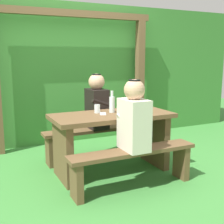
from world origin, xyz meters
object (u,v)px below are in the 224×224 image
bench_near (133,160)px  cell_phone (103,114)px  bottle_left (112,104)px  bottle_right (133,102)px  drinking_glass (97,109)px  person_white_shirt (133,118)px  bench_far (95,137)px  person_black_coat (97,103)px  picnic_table (112,132)px

bench_near → cell_phone: 0.68m
bottle_left → bottle_right: size_ratio=1.11×
cell_phone → bottle_right: bearing=34.4°
drinking_glass → bottle_left: size_ratio=0.38×
bottle_right → person_white_shirt: bearing=-119.2°
bench_near → bottle_right: 0.87m
bench_far → person_black_coat: person_black_coat is taller
bench_far → person_black_coat: size_ratio=1.95×
person_black_coat → bottle_right: person_black_coat is taller
bench_near → drinking_glass: drinking_glass is taller
person_white_shirt → drinking_glass: (-0.13, 0.63, 0.00)m
bottle_right → cell_phone: bearing=-168.0°
bench_far → cell_phone: (-0.11, -0.49, 0.41)m
bench_far → bottle_left: (0.03, -0.44, 0.51)m
picnic_table → person_white_shirt: (-0.00, -0.51, 0.27)m
picnic_table → bottle_right: (0.35, 0.12, 0.32)m
picnic_table → bottle_right: 0.48m
person_white_shirt → picnic_table: bearing=89.5°
bench_near → person_black_coat: 1.12m
bench_near → person_black_coat: (0.02, 1.02, 0.45)m
bench_near → bottle_right: bottle_right is taller
bench_near → cell_phone: (-0.11, 0.53, 0.41)m
person_black_coat → bottle_right: size_ratio=3.08×
bench_far → person_white_shirt: (-0.00, -1.02, 0.45)m
cell_phone → person_black_coat: bearing=97.5°
picnic_table → bottle_right: bottle_right is taller
drinking_glass → person_black_coat: bearing=67.7°
drinking_glass → bench_near: bearing=-77.9°
bench_near → person_white_shirt: person_white_shirt is taller
bench_far → person_black_coat: (0.02, -0.00, 0.45)m
person_black_coat → bottle_right: (0.32, -0.39, 0.05)m
bottle_right → cell_phone: bottle_right is taller
person_white_shirt → person_black_coat: size_ratio=1.00×
drinking_glass → bottle_right: (0.48, -0.00, 0.05)m
person_white_shirt → person_black_coat: bearing=88.4°
picnic_table → bench_near: picnic_table is taller
drinking_glass → cell_phone: drinking_glass is taller
person_black_coat → drinking_glass: size_ratio=7.27×
drinking_glass → bottle_left: bearing=-16.3°
person_white_shirt → person_black_coat: (0.03, 1.02, 0.00)m
bench_far → bottle_right: bearing=-48.7°
picnic_table → bottle_left: bearing=64.0°
person_white_shirt → bottle_right: bearing=60.8°
bench_near → person_white_shirt: bearing=143.5°
picnic_table → person_black_coat: 0.58m
person_white_shirt → cell_phone: size_ratio=5.14×
drinking_glass → bottle_left: bottle_left is taller
person_white_shirt → cell_phone: person_white_shirt is taller
bench_far → cell_phone: 0.65m
person_white_shirt → bottle_left: person_white_shirt is taller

